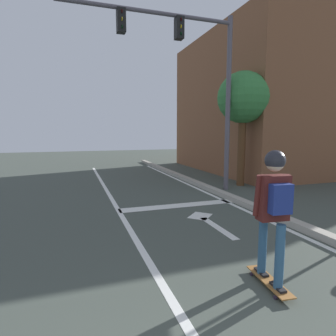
{
  "coord_description": "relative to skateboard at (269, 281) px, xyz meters",
  "views": [
    {
      "loc": [
        -0.81,
        0.4,
        1.97
      ],
      "look_at": [
        1.06,
        5.87,
        1.22
      ],
      "focal_mm": 29.92,
      "sensor_mm": 36.0,
      "label": 1
    }
  ],
  "objects": [
    {
      "name": "lane_line_curbside",
      "position": [
        1.73,
        2.83,
        -0.06
      ],
      "size": [
        0.12,
        20.0,
        0.01
      ],
      "primitive_type": "cube",
      "color": "silver",
      "rests_on": "ground"
    },
    {
      "name": "skater",
      "position": [
        -0.0,
        -0.02,
        1.08
      ],
      "size": [
        0.46,
        0.62,
        1.67
      ],
      "color": "#2D5476",
      "rests_on": "skateboard"
    },
    {
      "name": "curb_strip",
      "position": [
        1.98,
        2.83,
        0.01
      ],
      "size": [
        0.24,
        24.0,
        0.14
      ],
      "primitive_type": "cube",
      "color": "#9F9A8D",
      "rests_on": "ground"
    },
    {
      "name": "skateboard",
      "position": [
        0.0,
        0.0,
        0.0
      ],
      "size": [
        0.29,
        0.85,
        0.08
      ],
      "color": "#96612E",
      "rests_on": "ground"
    },
    {
      "name": "lane_arrow_head",
      "position": [
        0.46,
        3.01,
        -0.06
      ],
      "size": [
        0.71,
        0.71,
        0.01
      ],
      "primitive_type": "cube",
      "rotation": [
        0.0,
        0.0,
        0.79
      ],
      "color": "silver",
      "rests_on": "ground"
    },
    {
      "name": "stop_bar",
      "position": [
        0.3,
        4.05,
        -0.06
      ],
      "size": [
        3.18,
        0.4,
        0.01
      ],
      "primitive_type": "cube",
      "color": "silver",
      "rests_on": "ground"
    },
    {
      "name": "roadside_tree",
      "position": [
        3.5,
        5.99,
        3.05
      ],
      "size": [
        1.83,
        1.83,
        4.09
      ],
      "color": "brown",
      "rests_on": "ground"
    },
    {
      "name": "lane_line_center",
      "position": [
        -1.29,
        2.83,
        -0.06
      ],
      "size": [
        0.12,
        20.0,
        0.01
      ],
      "primitive_type": "cube",
      "color": "silver",
      "rests_on": "ground"
    },
    {
      "name": "traffic_signal_mast",
      "position": [
        1.23,
        5.55,
        4.03
      ],
      "size": [
        5.34,
        0.34,
        5.63
      ],
      "color": "#5A545E",
      "rests_on": "ground"
    },
    {
      "name": "building_block",
      "position": [
        9.6,
        9.52,
        3.25
      ],
      "size": [
        11.44,
        8.39,
        6.63
      ],
      "primitive_type": "cube",
      "color": "brown",
      "rests_on": "ground"
    },
    {
      "name": "lane_arrow_stem",
      "position": [
        0.46,
        2.16,
        -0.06
      ],
      "size": [
        0.16,
        1.4,
        0.01
      ],
      "primitive_type": "cube",
      "color": "silver",
      "rests_on": "ground"
    }
  ]
}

